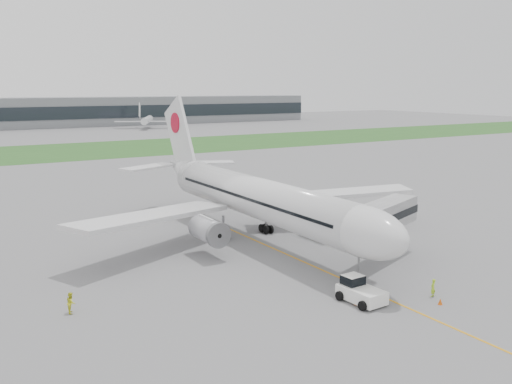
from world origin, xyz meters
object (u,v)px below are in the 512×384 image
jet_bridge (378,219)px  airliner (254,196)px  pushback_tug (359,290)px  ground_crew_near (433,288)px

jet_bridge → airliner: bearing=92.2°
pushback_tug → jet_bridge: (9.33, 7.75, 3.91)m
jet_bridge → pushback_tug: bearing=-161.9°
jet_bridge → ground_crew_near: size_ratio=8.21×
airliner → pushback_tug: 23.58m
jet_bridge → ground_crew_near: bearing=-126.2°
airliner → pushback_tug: size_ratio=12.03×
jet_bridge → ground_crew_near: 11.45m
ground_crew_near → airliner: bearing=-97.8°
ground_crew_near → jet_bridge: bearing=-121.3°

